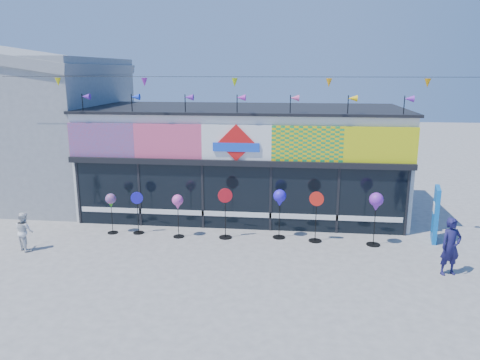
% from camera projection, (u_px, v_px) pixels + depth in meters
% --- Properties ---
extents(ground, '(80.00, 80.00, 0.00)m').
position_uv_depth(ground, '(222.00, 268.00, 13.35)').
color(ground, slate).
rests_on(ground, ground).
extents(kite_shop, '(16.00, 5.70, 5.31)m').
position_uv_depth(kite_shop, '(244.00, 159.00, 18.62)').
color(kite_shop, white).
rests_on(kite_shop, ground).
extents(neighbour_building, '(8.18, 7.20, 6.87)m').
position_uv_depth(neighbour_building, '(20.00, 124.00, 20.49)').
color(neighbour_building, '#96989B').
rests_on(neighbour_building, ground).
extents(blue_sign, '(0.32, 0.92, 1.82)m').
position_uv_depth(blue_sign, '(436.00, 214.00, 15.30)').
color(blue_sign, '#0C5FB4').
rests_on(blue_sign, ground).
extents(spinner_0, '(0.36, 0.36, 1.41)m').
position_uv_depth(spinner_0, '(111.00, 202.00, 15.96)').
color(spinner_0, black).
rests_on(spinner_0, ground).
extents(spinner_1, '(0.41, 0.37, 1.47)m').
position_uv_depth(spinner_1, '(138.00, 212.00, 16.03)').
color(spinner_1, black).
rests_on(spinner_1, ground).
extents(spinner_2, '(0.38, 0.38, 1.48)m').
position_uv_depth(spinner_2, '(178.00, 203.00, 15.57)').
color(spinner_2, black).
rests_on(spinner_2, ground).
extents(spinner_3, '(0.48, 0.44, 1.72)m').
position_uv_depth(spinner_3, '(225.00, 212.00, 15.55)').
color(spinner_3, black).
rests_on(spinner_3, ground).
extents(spinner_4, '(0.42, 0.42, 1.67)m').
position_uv_depth(spinner_4, '(280.00, 199.00, 15.46)').
color(spinner_4, black).
rests_on(spinner_4, ground).
extents(spinner_5, '(0.47, 0.43, 1.69)m').
position_uv_depth(spinner_5, '(316.00, 215.00, 15.24)').
color(spinner_5, black).
rests_on(spinner_5, ground).
extents(spinner_6, '(0.44, 0.44, 1.75)m').
position_uv_depth(spinner_6, '(376.00, 203.00, 14.79)').
color(spinner_6, black).
rests_on(spinner_6, ground).
extents(adult_man, '(0.68, 0.55, 1.62)m').
position_uv_depth(adult_man, '(451.00, 247.00, 12.78)').
color(adult_man, '#191748').
rests_on(adult_man, ground).
extents(child, '(0.69, 0.62, 1.23)m').
position_uv_depth(child, '(24.00, 231.00, 14.57)').
color(child, silver).
rests_on(child, ground).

